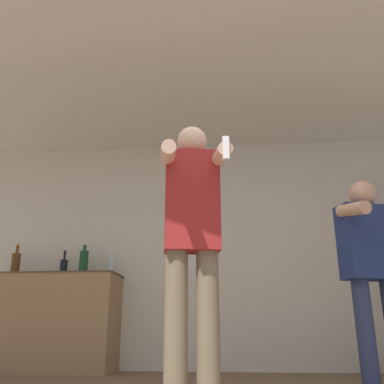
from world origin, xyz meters
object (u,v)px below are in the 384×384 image
bottle_tall_gin (16,264)px  bottle_short_whiskey (64,267)px  person_man_side (372,259)px  person_woman_foreground (192,235)px  bottle_brown_liquor (84,262)px  bottle_green_wine (111,264)px

bottle_tall_gin → bottle_short_whiskey: (0.55, 0.00, -0.04)m
bottle_tall_gin → bottle_short_whiskey: bearing=0.0°
bottle_tall_gin → person_man_side: 3.66m
person_woman_foreground → person_man_side: bearing=30.1°
bottle_tall_gin → bottle_brown_liquor: (0.77, 0.00, 0.01)m
bottle_green_wine → bottle_short_whiskey: 0.53m
person_woman_foreground → person_man_side: (1.32, 0.77, -0.04)m
bottle_short_whiskey → person_man_side: 3.14m
person_woman_foreground → bottle_short_whiskey: bearing=129.0°
bottle_brown_liquor → bottle_tall_gin: bearing=-180.0°
bottle_tall_gin → bottle_short_whiskey: 0.55m
bottle_green_wine → bottle_short_whiskey: bottle_green_wine is taller
bottle_green_wine → bottle_brown_liquor: size_ratio=0.82×
bottle_brown_liquor → person_woman_foreground: person_woman_foreground is taller
bottle_green_wine → person_woman_foreground: person_woman_foreground is taller
bottle_green_wine → person_man_side: bearing=-26.7°
bottle_tall_gin → bottle_short_whiskey: bottle_tall_gin is taller
bottle_green_wine → person_man_side: size_ratio=0.19×
bottle_tall_gin → bottle_green_wine: bottle_tall_gin is taller
bottle_green_wine → person_man_side: person_man_side is taller
bottle_tall_gin → bottle_brown_liquor: size_ratio=1.02×
bottle_brown_liquor → person_man_side: bearing=-23.9°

